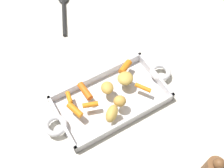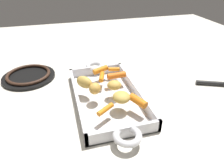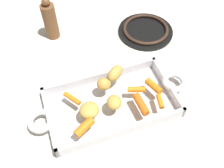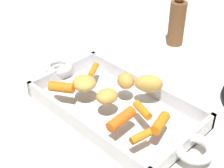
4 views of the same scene
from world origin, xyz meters
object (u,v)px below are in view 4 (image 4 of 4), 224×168
(baby_carrot_northwest, at_px, (160,123))
(roasting_dish, at_px, (115,106))
(baby_carrot_southeast, at_px, (142,110))
(baby_carrot_short, at_px, (141,136))
(baby_carrot_center_left, at_px, (62,87))
(potato_golden_large, at_px, (149,84))
(potato_whole, at_px, (108,97))
(baby_carrot_northeast, at_px, (93,70))
(pepper_mill, at_px, (177,22))
(baby_carrot_southwest, at_px, (121,119))
(potato_halved, at_px, (84,83))
(potato_golden_small, at_px, (126,81))

(baby_carrot_northwest, bearing_deg, roasting_dish, 176.76)
(baby_carrot_southeast, bearing_deg, baby_carrot_short, -50.51)
(baby_carrot_southeast, distance_m, baby_carrot_short, 0.07)
(baby_carrot_center_left, bearing_deg, potato_golden_large, 45.40)
(baby_carrot_center_left, bearing_deg, potato_whole, 23.47)
(roasting_dish, relative_size, potato_whole, 10.17)
(baby_carrot_center_left, distance_m, baby_carrot_northwest, 0.23)
(baby_carrot_northeast, distance_m, pepper_mill, 0.32)
(baby_carrot_southwest, relative_size, baby_carrot_northwest, 1.16)
(baby_carrot_northeast, bearing_deg, potato_halved, -59.57)
(roasting_dish, relative_size, baby_carrot_northeast, 8.46)
(roasting_dish, height_order, baby_carrot_northwest, baby_carrot_northwest)
(baby_carrot_southwest, bearing_deg, pepper_mill, 112.20)
(baby_carrot_northeast, bearing_deg, baby_carrot_southwest, -25.88)
(roasting_dish, relative_size, baby_carrot_southeast, 9.50)
(baby_carrot_northeast, bearing_deg, roasting_dish, -16.78)
(baby_carrot_northeast, height_order, potato_whole, potato_whole)
(potato_golden_small, relative_size, potato_whole, 0.87)
(roasting_dish, xyz_separation_m, pepper_mill, (-0.10, 0.35, 0.06))
(baby_carrot_southwest, bearing_deg, baby_carrot_short, -6.96)
(baby_carrot_northeast, xyz_separation_m, potato_golden_large, (0.14, 0.04, 0.01))
(baby_carrot_southeast, height_order, pepper_mill, pepper_mill)
(baby_carrot_center_left, height_order, baby_carrot_short, baby_carrot_center_left)
(potato_golden_small, bearing_deg, baby_carrot_short, -37.31)
(potato_golden_small, bearing_deg, baby_carrot_center_left, -129.12)
(baby_carrot_southwest, relative_size, potato_halved, 1.23)
(pepper_mill, bearing_deg, potato_golden_small, -73.96)
(baby_carrot_southeast, height_order, baby_carrot_short, baby_carrot_southeast)
(roasting_dish, distance_m, potato_golden_small, 0.06)
(baby_carrot_southwest, relative_size, pepper_mill, 0.42)
(potato_whole, bearing_deg, potato_golden_large, 70.49)
(baby_carrot_northeast, xyz_separation_m, baby_carrot_northwest, (0.23, -0.04, 0.00))
(baby_carrot_northeast, height_order, potato_golden_large, potato_golden_large)
(baby_carrot_southeast, xyz_separation_m, baby_carrot_northeast, (-0.18, 0.03, -0.00))
(potato_golden_small, bearing_deg, potato_whole, -79.55)
(baby_carrot_northeast, relative_size, pepper_mill, 0.36)
(baby_carrot_center_left, relative_size, potato_halved, 1.05)
(baby_carrot_southeast, relative_size, baby_carrot_northwest, 0.88)
(baby_carrot_center_left, bearing_deg, baby_carrot_short, 2.42)
(baby_carrot_center_left, relative_size, pepper_mill, 0.36)
(roasting_dish, bearing_deg, baby_carrot_southwest, -37.55)
(potato_halved, bearing_deg, baby_carrot_southwest, -10.72)
(pepper_mill, bearing_deg, baby_carrot_southwest, -67.80)
(potato_halved, height_order, pepper_mill, pepper_mill)
(potato_golden_small, xyz_separation_m, potato_golden_large, (0.04, 0.03, 0.00))
(baby_carrot_northwest, relative_size, potato_golden_small, 1.39)
(baby_carrot_southeast, relative_size, potato_halved, 0.93)
(potato_halved, relative_size, pepper_mill, 0.34)
(baby_carrot_southeast, relative_size, pepper_mill, 0.32)
(baby_carrot_northwest, xyz_separation_m, potato_halved, (-0.20, -0.02, 0.00))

